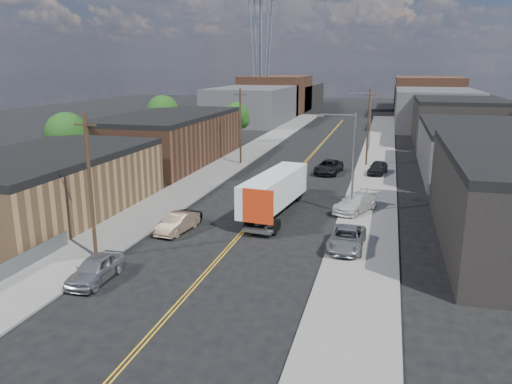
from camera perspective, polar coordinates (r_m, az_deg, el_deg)
The scene contains 30 objects.
ground at distance 80.08m, azimuth 6.99°, elevation 4.91°, with size 260.00×260.00×0.00m, color black.
centerline at distance 65.49m, azimuth 5.14°, elevation 2.86°, with size 0.32×120.00×0.01m, color gold.
sidewalk_left at distance 67.69m, azimuth -2.82°, elevation 3.34°, with size 5.00×140.00×0.15m, color slate.
sidewalk_right at distance 64.61m, azimuth 13.48°, elevation 2.43°, with size 5.00×140.00×0.15m, color slate.
warehouse_tan at distance 47.38m, azimuth -22.92°, elevation 0.81°, with size 12.00×22.00×5.60m.
warehouse_brown at distance 69.28m, azimuth -9.86°, elevation 6.10°, with size 12.00×26.00×6.60m.
industrial_right_b at distance 66.03m, azimuth 24.58°, elevation 4.40°, with size 14.00×24.00×6.10m.
industrial_right_c at distance 91.46m, azimuth 22.06°, elevation 7.54°, with size 14.00×22.00×7.60m.
skyline_left_a at distance 117.73m, azimuth -0.32°, elevation 9.95°, with size 16.00×30.00×8.00m, color #39393C.
skyline_right_a at distance 114.03m, azimuth 19.72°, elevation 8.99°, with size 16.00×30.00×8.00m, color #39393C.
skyline_left_b at distance 141.89m, azimuth 2.37°, elevation 11.09°, with size 16.00×26.00×10.00m, color #523121.
skyline_right_b at distance 138.84m, azimuth 18.97°, elevation 10.27°, with size 16.00×26.00×10.00m, color #523121.
skyline_left_c at distance 161.53m, azimuth 3.93°, elevation 10.93°, with size 16.00×40.00×7.00m, color black.
skyline_right_c at distance 158.85m, azimuth 18.47°, elevation 10.18°, with size 16.00×40.00×7.00m, color black.
streetlight_near at distance 44.08m, azimuth 10.59°, elevation 4.12°, with size 3.39×0.25×9.00m.
streetlight_far at distance 78.73m, azimuth 12.65°, elevation 8.42°, with size 3.39×0.25×9.00m.
utility_pole_left_near at distance 34.92m, azimuth -18.42°, elevation 0.66°, with size 1.60×0.26×10.00m.
utility_pole_left_far at distance 66.53m, azimuth -1.79°, elevation 7.57°, with size 1.60×0.26×10.00m.
utility_pole_right at distance 66.81m, azimuth 12.69°, elevation 7.26°, with size 1.60×0.26×10.00m.
tree_left_near at distance 59.95m, azimuth -20.75°, elevation 5.95°, with size 4.85×4.76×7.91m.
tree_left_mid at distance 81.43m, azimuth -10.54°, elevation 8.82°, with size 5.10×5.04×8.37m.
tree_left_far at distance 84.42m, azimuth -2.24°, elevation 8.61°, with size 4.35×4.20×6.97m.
semi_truck at distance 44.81m, azimuth 2.54°, elevation 0.41°, with size 3.87×14.89×3.83m.
car_left_a at distance 32.49m, azimuth -17.87°, elevation -8.35°, with size 1.90×4.73×1.61m, color #9A9B9E.
car_left_b at distance 40.17m, azimuth -8.96°, elevation -3.52°, with size 1.60×4.58×1.51m, color #836C55.
car_left_c at distance 41.31m, azimuth -8.68°, elevation -3.18°, with size 2.13×4.62×1.28m, color black.
car_right_lot_a at distance 36.43m, azimuth 10.32°, elevation -5.24°, with size 2.45×5.32×1.48m, color gray.
car_right_lot_b at distance 45.61m, azimuth 11.35°, elevation -1.21°, with size 2.24×5.51×1.60m, color #BDBDBD.
car_right_lot_c at distance 62.00m, azimuth 13.74°, elevation 2.73°, with size 1.85×4.60×1.57m, color black.
car_ahead_truck at distance 61.88m, azimuth 8.30°, elevation 2.85°, with size 2.68×5.81×1.61m, color black.
Camera 1 is at (10.72, -18.30, 12.93)m, focal length 35.00 mm.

